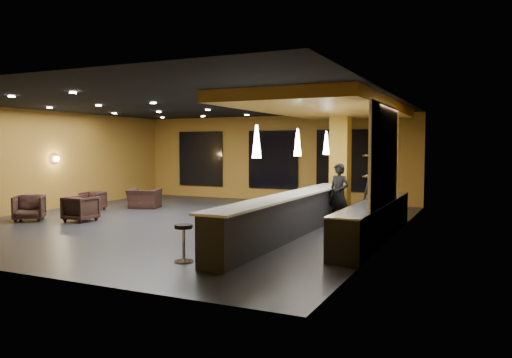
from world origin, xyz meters
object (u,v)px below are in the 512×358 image
at_px(column, 340,161).
at_px(bar_stool_3, 260,213).
at_px(pendant_2, 326,143).
at_px(armchair_a, 29,208).
at_px(armchair_d, 144,199).
at_px(armchair_c, 93,201).
at_px(bar_stool_4, 280,208).
at_px(prep_counter, 375,221).
at_px(staff_b, 376,195).
at_px(bar_stool_2, 241,218).
at_px(pendant_0, 257,142).
at_px(bar_stool_0, 184,238).
at_px(bar_counter, 290,216).
at_px(armchair_b, 81,209).
at_px(bar_stool_1, 221,227).
at_px(pendant_1, 298,142).
at_px(staff_c, 378,192).
at_px(bar_stool_5, 291,205).
at_px(staff_a, 339,194).

xyz_separation_m(column, bar_stool_3, (-0.80, -4.66, -1.20)).
height_order(column, pendant_2, column).
xyz_separation_m(column, armchair_a, (-8.07, -5.56, -1.36)).
bearing_deg(armchair_d, armchair_c, 27.89).
bearing_deg(armchair_a, armchair_c, 52.53).
bearing_deg(bar_stool_4, prep_counter, -15.02).
relative_size(staff_b, bar_stool_2, 1.79).
bearing_deg(bar_stool_3, pendant_0, -67.71).
bearing_deg(armchair_a, bar_stool_0, -58.17).
relative_size(bar_counter, armchair_d, 7.45).
distance_m(armchair_b, bar_stool_1, 6.25).
bearing_deg(pendant_1, bar_stool_4, 136.10).
relative_size(column, bar_stool_3, 4.07).
bearing_deg(bar_stool_3, armchair_c, 165.95).
relative_size(armchair_d, bar_stool_0, 1.46).
bearing_deg(bar_stool_4, armchair_a, -163.22).
xyz_separation_m(bar_counter, pendant_0, (0.00, -2.00, 1.85)).
bearing_deg(staff_c, pendant_2, 177.58).
height_order(prep_counter, bar_stool_0, prep_counter).
bearing_deg(staff_b, armchair_a, -152.33).
distance_m(armchair_b, bar_stool_2, 5.82).
bearing_deg(bar_stool_3, staff_b, 57.94).
bearing_deg(armchair_a, bar_stool_5, -15.55).
bearing_deg(prep_counter, bar_counter, -165.96).
xyz_separation_m(staff_b, bar_stool_1, (-2.10, -5.85, -0.25)).
relative_size(bar_counter, column, 2.29).
height_order(pendant_1, armchair_d, pendant_1).
relative_size(prep_counter, column, 1.71).
distance_m(pendant_2, armchair_d, 7.15).
bearing_deg(staff_c, bar_stool_1, -122.58).
relative_size(prep_counter, bar_stool_4, 7.46).
relative_size(armchair_b, armchair_c, 1.16).
relative_size(bar_stool_4, bar_stool_5, 1.01).
xyz_separation_m(armchair_d, bar_stool_1, (6.19, -5.40, 0.18)).
distance_m(bar_counter, bar_stool_0, 3.63).
bearing_deg(staff_b, armchair_d, -174.33).
height_order(pendant_2, staff_c, pendant_2).
bearing_deg(bar_counter, pendant_0, -90.00).
xyz_separation_m(bar_stool_4, bar_stool_5, (-0.03, 0.89, -0.01)).
xyz_separation_m(prep_counter, bar_stool_4, (-2.77, 0.74, 0.08)).
bearing_deg(bar_counter, bar_stool_2, -127.23).
xyz_separation_m(bar_counter, armchair_c, (-8.12, 1.78, -0.17)).
xyz_separation_m(column, bar_stool_1, (-0.67, -6.96, -1.23)).
bearing_deg(prep_counter, armchair_a, -171.77).
relative_size(column, pendant_1, 5.00).
bearing_deg(armchair_c, pendant_0, -36.23).
xyz_separation_m(column, bar_stool_5, (-0.80, -2.47, -1.24)).
distance_m(bar_counter, staff_a, 2.40).
height_order(pendant_0, bar_stool_4, pendant_0).
height_order(bar_stool_0, bar_stool_4, bar_stool_4).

